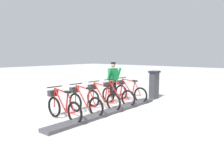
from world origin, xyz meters
TOP-DOWN VIEW (x-y plane):
  - ground_plane at (0.00, 0.00)m, footprint 60.00×60.00m
  - dock_rail_base at (0.00, 0.00)m, footprint 0.44×5.28m
  - payment_kiosk at (0.05, -3.21)m, footprint 0.36×0.52m
  - bike_docked_0 at (0.62, -2.04)m, footprint 1.72×0.54m
  - bike_docked_1 at (0.62, -1.15)m, footprint 1.72×0.54m
  - bike_docked_2 at (0.62, -0.25)m, footprint 1.72×0.54m
  - bike_docked_3 at (0.62, 0.64)m, footprint 1.72×0.54m
  - bike_docked_4 at (0.62, 1.54)m, footprint 1.72×0.54m
  - worker_near_rack at (1.67, -2.23)m, footprint 0.57×0.69m

SIDE VIEW (x-z plane):
  - ground_plane at x=0.00m, z-range 0.00..0.00m
  - dock_rail_base at x=0.00m, z-range 0.00..0.10m
  - bike_docked_0 at x=0.62m, z-range -0.08..0.94m
  - bike_docked_1 at x=0.62m, z-range -0.08..0.94m
  - bike_docked_2 at x=0.62m, z-range -0.08..0.94m
  - bike_docked_3 at x=0.62m, z-range -0.08..0.94m
  - bike_docked_4 at x=0.62m, z-range -0.08..0.94m
  - payment_kiosk at x=0.05m, z-range 0.03..1.31m
  - worker_near_rack at x=1.67m, z-range 0.08..1.74m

